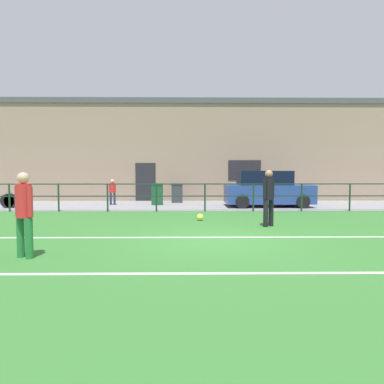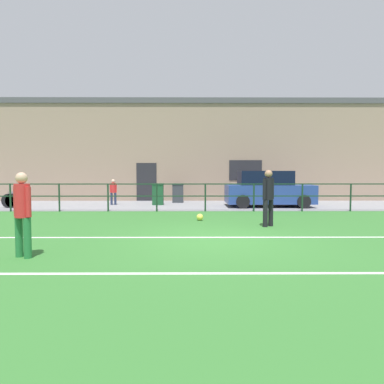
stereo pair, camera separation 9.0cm
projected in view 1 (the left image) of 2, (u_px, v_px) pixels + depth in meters
ground at (217, 240)px, 8.65m from camera, size 60.00×44.00×0.04m
field_line_touchline at (216, 237)px, 8.90m from camera, size 36.00×0.11×0.00m
field_line_hash at (232, 273)px, 5.77m from camera, size 36.00×0.11×0.00m
pavement_strip at (202, 205)px, 17.13m from camera, size 48.00×5.00×0.02m
perimeter_fence at (205, 193)px, 14.59m from camera, size 36.07×0.07×1.15m
clubhouse_facade at (200, 151)px, 20.66m from camera, size 28.00×2.56×5.65m
player_goalkeeper at (269, 194)px, 10.60m from camera, size 0.39×0.33×1.69m
player_striker at (24, 209)px, 6.75m from camera, size 0.41×0.29×1.64m
soccer_ball_match at (200, 217)px, 11.93m from camera, size 0.23×0.23×0.23m
spectator_child at (112, 190)px, 17.20m from camera, size 0.34×0.22×1.24m
parked_car_red at (267, 190)px, 16.44m from camera, size 3.94×1.94×1.65m
trash_bin_0 at (177, 193)px, 18.48m from camera, size 0.59×0.50×0.99m
trash_bin_1 at (157, 194)px, 17.20m from camera, size 0.55×0.47×1.04m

